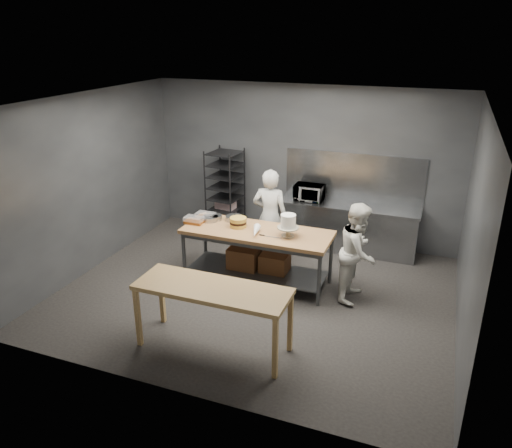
{
  "coord_description": "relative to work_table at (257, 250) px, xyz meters",
  "views": [
    {
      "loc": [
        2.51,
        -6.54,
        3.96
      ],
      "look_at": [
        -0.12,
        0.31,
        1.05
      ],
      "focal_mm": 35.0,
      "sensor_mm": 36.0,
      "label": 1
    }
  ],
  "objects": [
    {
      "name": "cake_pans",
      "position": [
        -0.73,
        0.19,
        0.39
      ],
      "size": [
        0.65,
        0.45,
        0.07
      ],
      "color": "gray",
      "rests_on": "work_table"
    },
    {
      "name": "ground",
      "position": [
        0.12,
        -0.38,
        -0.57
      ],
      "size": [
        6.0,
        6.0,
        0.0
      ],
      "primitive_type": "plane",
      "color": "black",
      "rests_on": "ground"
    },
    {
      "name": "pastry_clamshells",
      "position": [
        -1.04,
        0.02,
        0.4
      ],
      "size": [
        0.4,
        0.45,
        0.11
      ],
      "color": "#A05320",
      "rests_on": "work_table"
    },
    {
      "name": "splashback_panel",
      "position": [
        1.12,
        2.1,
        0.78
      ],
      "size": [
        2.6,
        0.02,
        0.9
      ],
      "primitive_type": "cube",
      "color": "slate",
      "rests_on": "back_counter"
    },
    {
      "name": "speed_rack",
      "position": [
        -1.34,
        1.72,
        0.28
      ],
      "size": [
        0.65,
        0.7,
        1.75
      ],
      "color": "black",
      "rests_on": "ground"
    },
    {
      "name": "frosted_cake_stand",
      "position": [
        0.54,
        -0.08,
        0.57
      ],
      "size": [
        0.34,
        0.34,
        0.36
      ],
      "color": "#ABA189",
      "rests_on": "work_table"
    },
    {
      "name": "near_counter",
      "position": [
        0.13,
        -1.94,
        0.24
      ],
      "size": [
        2.0,
        0.7,
        0.9
      ],
      "color": "brown",
      "rests_on": "ground"
    },
    {
      "name": "microwave",
      "position": [
        0.36,
        1.8,
        0.48
      ],
      "size": [
        0.54,
        0.37,
        0.3
      ],
      "primitive_type": "imported",
      "color": "black",
      "rests_on": "back_counter"
    },
    {
      "name": "back_counter",
      "position": [
        1.12,
        1.8,
        -0.12
      ],
      "size": [
        2.6,
        0.6,
        0.9
      ],
      "color": "slate",
      "rests_on": "ground"
    },
    {
      "name": "back_wall",
      "position": [
        0.12,
        2.12,
        0.93
      ],
      "size": [
        6.0,
        0.04,
        3.0
      ],
      "primitive_type": "cube",
      "color": "#4C4F54",
      "rests_on": "ground"
    },
    {
      "name": "layer_cake",
      "position": [
        -0.34,
        0.01,
        0.43
      ],
      "size": [
        0.27,
        0.27,
        0.16
      ],
      "color": "gold",
      "rests_on": "work_table"
    },
    {
      "name": "offset_spatula",
      "position": [
        0.24,
        -0.19,
        0.35
      ],
      "size": [
        0.36,
        0.02,
        0.02
      ],
      "color": "slate",
      "rests_on": "work_table"
    },
    {
      "name": "work_table",
      "position": [
        0.0,
        0.0,
        0.0
      ],
      "size": [
        2.4,
        0.9,
        0.92
      ],
      "color": "olive",
      "rests_on": "ground"
    },
    {
      "name": "chef_behind",
      "position": [
        -0.06,
        0.8,
        0.28
      ],
      "size": [
        0.65,
        0.45,
        1.71
      ],
      "primitive_type": "imported",
      "rotation": [
        0.0,
        0.0,
        3.21
      ],
      "color": "silver",
      "rests_on": "ground"
    },
    {
      "name": "chef_right",
      "position": [
        1.62,
        0.05,
        0.2
      ],
      "size": [
        0.65,
        0.8,
        1.55
      ],
      "primitive_type": "imported",
      "rotation": [
        0.0,
        0.0,
        1.48
      ],
      "color": "silver",
      "rests_on": "ground"
    },
    {
      "name": "piping_bag",
      "position": [
        0.05,
        -0.2,
        0.41
      ],
      "size": [
        0.2,
        0.4,
        0.12
      ],
      "primitive_type": "cone",
      "rotation": [
        1.57,
        0.0,
        0.23
      ],
      "color": "white",
      "rests_on": "work_table"
    }
  ]
}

